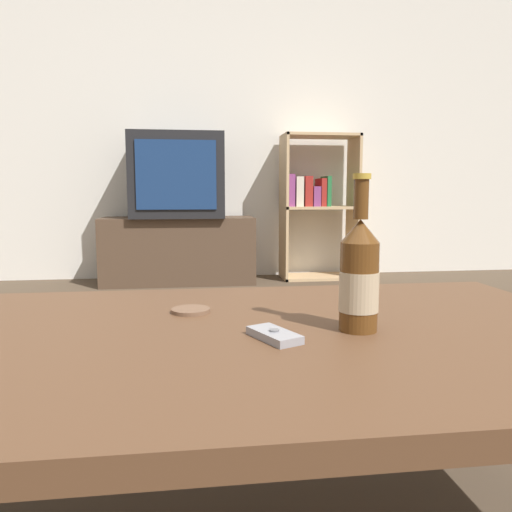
# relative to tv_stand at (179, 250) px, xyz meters

# --- Properties ---
(back_wall) EXTENTS (8.00, 0.05, 2.60)m
(back_wall) POSITION_rel_tv_stand_xyz_m (0.20, 0.27, 1.06)
(back_wall) COLOR silver
(back_wall) RESTS_ON ground_plane
(coffee_table) EXTENTS (1.34, 0.82, 0.41)m
(coffee_table) POSITION_rel_tv_stand_xyz_m (0.20, -2.75, 0.12)
(coffee_table) COLOR brown
(coffee_table) RESTS_ON ground_plane
(tv_stand) EXTENTS (1.08, 0.40, 0.47)m
(tv_stand) POSITION_rel_tv_stand_xyz_m (0.00, 0.00, 0.00)
(tv_stand) COLOR #4C3828
(tv_stand) RESTS_ON ground_plane
(television) EXTENTS (0.64, 0.49, 0.59)m
(television) POSITION_rel_tv_stand_xyz_m (0.00, -0.00, 0.53)
(television) COLOR black
(television) RESTS_ON tv_stand
(bookshelf) EXTENTS (0.56, 0.30, 1.08)m
(bookshelf) POSITION_rel_tv_stand_xyz_m (1.02, 0.06, 0.34)
(bookshelf) COLOR tan
(bookshelf) RESTS_ON ground_plane
(beer_bottle) EXTENTS (0.07, 0.07, 0.28)m
(beer_bottle) POSITION_rel_tv_stand_xyz_m (0.38, -2.77, 0.27)
(beer_bottle) COLOR #563314
(beer_bottle) RESTS_ON coffee_table
(cell_phone) EXTENTS (0.09, 0.12, 0.02)m
(cell_phone) POSITION_rel_tv_stand_xyz_m (0.22, -2.81, 0.18)
(cell_phone) COLOR gray
(cell_phone) RESTS_ON coffee_table
(coaster) EXTENTS (0.08, 0.08, 0.01)m
(coaster) POSITION_rel_tv_stand_xyz_m (0.08, -2.60, 0.17)
(coaster) COLOR brown
(coaster) RESTS_ON coffee_table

